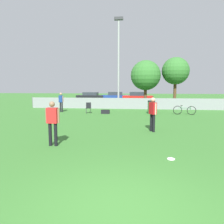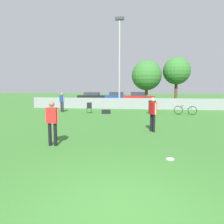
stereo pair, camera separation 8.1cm
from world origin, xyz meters
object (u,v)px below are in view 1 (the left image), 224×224
tree_near_pole (146,75)px  tree_far_right (176,71)px  parked_car_red (138,97)px  player_defender_red (53,120)px  light_pole (119,56)px  folding_chair_sideline (88,107)px  player_thrower_red (153,112)px  gear_bag_sideline (105,112)px  parked_car_dark (91,96)px  parked_car_blue (115,96)px  frisbee_disc (171,159)px  bicycle_sideline (184,110)px  spectator_in_blue (61,101)px  trash_bin (151,107)px

tree_near_pole → tree_far_right: tree_far_right is taller
parked_car_red → player_defender_red: bearing=-89.6°
light_pole → tree_far_right: size_ratio=1.73×
folding_chair_sideline → light_pole: bearing=-133.0°
player_thrower_red → gear_bag_sideline: (-3.44, 6.80, -0.86)m
player_thrower_red → parked_car_red: bearing=151.2°
tree_far_right → player_defender_red: (-7.21, -16.22, -2.84)m
parked_car_dark → light_pole: bearing=-61.4°
folding_chair_sideline → parked_car_blue: (0.69, 15.55, 0.14)m
gear_bag_sideline → tree_far_right: bearing=43.4°
light_pole → tree_near_pole: (2.83, 0.75, -1.97)m
frisbee_disc → parked_car_blue: 27.04m
tree_far_right → parked_car_blue: size_ratio=1.26×
gear_bag_sideline → bicycle_sideline: bearing=1.3°
folding_chair_sideline → gear_bag_sideline: bearing=157.8°
player_defender_red → bicycle_sideline: bearing=57.5°
frisbee_disc → parked_car_red: bearing=92.5°
light_pole → gear_bag_sideline: bearing=-97.4°
spectator_in_blue → parked_car_dark: 14.58m
player_thrower_red → trash_bin: 7.28m
parked_car_blue → parked_car_red: bearing=-40.5°
parked_car_dark → parked_car_red: parked_car_red is taller
frisbee_disc → tree_near_pole: bearing=91.0°
tree_near_pole → parked_car_dark: bearing=130.2°
light_pole → spectator_in_blue: size_ratio=5.36×
folding_chair_sideline → bicycle_sideline: (7.91, 0.09, -0.16)m
player_defender_red → parked_car_dark: size_ratio=0.41×
tree_far_right → parked_car_dark: size_ratio=1.26×
trash_bin → gear_bag_sideline: 3.85m
player_defender_red → bicycle_sideline: 12.32m
bicycle_sideline → tree_near_pole: bearing=125.5°
parked_car_blue → gear_bag_sideline: bearing=-91.3°
bicycle_sideline → player_thrower_red: bearing=-106.0°
player_defender_red → trash_bin: size_ratio=1.60×
folding_chair_sideline → parked_car_red: parked_car_red is taller
light_pole → player_thrower_red: 12.86m
parked_car_dark → trash_bin: bearing=-58.8°
tree_near_pole → player_defender_red: bearing=-104.5°
folding_chair_sideline → parked_car_blue: size_ratio=0.22×
spectator_in_blue → frisbee_disc: (7.84, -11.74, -0.98)m
player_defender_red → parked_car_red: size_ratio=0.40×
bicycle_sideline → trash_bin: trash_bin is taller
player_thrower_red → bicycle_sideline: bearing=125.7°
bicycle_sideline → gear_bag_sideline: (-6.44, -0.15, -0.21)m
light_pole → spectator_in_blue: light_pole is taller
tree_near_pole → parked_car_red: tree_near_pole is taller
folding_chair_sideline → parked_car_red: bearing=-127.6°
player_defender_red → folding_chair_sideline: size_ratio=1.87×
player_thrower_red → parked_car_blue: size_ratio=0.41×
player_thrower_red → parked_car_dark: bearing=169.1°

